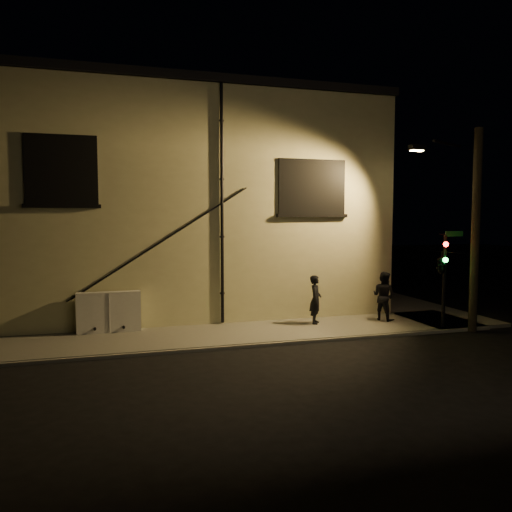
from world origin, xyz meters
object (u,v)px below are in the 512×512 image
object	(u,v)px
pedestrian_a	(316,299)
pedestrian_b	(384,296)
streetlamp_pole	(472,224)
utility_cabinet	(109,312)
traffic_signal	(442,263)

from	to	relation	value
pedestrian_a	pedestrian_b	bearing A→B (deg)	-64.65
streetlamp_pole	pedestrian_b	bearing A→B (deg)	137.52
utility_cabinet	pedestrian_a	world-z (taller)	pedestrian_a
pedestrian_a	traffic_signal	distance (m)	4.44
utility_cabinet	traffic_signal	distance (m)	11.23
traffic_signal	pedestrian_b	bearing A→B (deg)	125.90
utility_cabinet	pedestrian_a	distance (m)	7.06
pedestrian_b	streetlamp_pole	xyz separation A→B (m)	(2.12, -1.94, 2.64)
pedestrian_a	pedestrian_b	distance (m)	2.62
utility_cabinet	streetlamp_pole	xyz separation A→B (m)	(11.76, -2.79, 2.87)
traffic_signal	pedestrian_a	bearing A→B (deg)	154.39
pedestrian_a	pedestrian_b	world-z (taller)	pedestrian_b
utility_cabinet	pedestrian_a	bearing A→B (deg)	-5.56
pedestrian_a	pedestrian_b	size ratio (longest dim) A/B	0.96
pedestrian_b	traffic_signal	size ratio (longest dim) A/B	0.54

